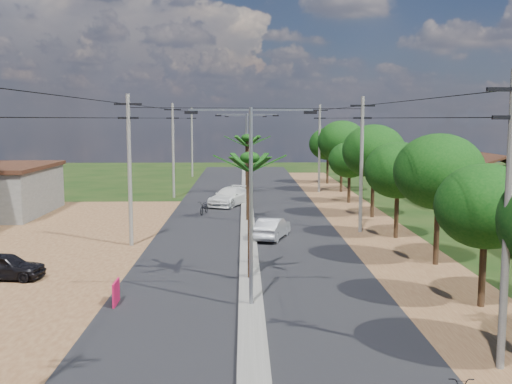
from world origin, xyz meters
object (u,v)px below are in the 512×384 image
at_px(car_silver_mid, 272,229).
at_px(car_parked_dark, 5,267).
at_px(car_white_far, 230,197).
at_px(roadside_sign, 116,293).

relative_size(car_silver_mid, car_parked_dark, 1.11).
distance_m(car_white_far, car_parked_dark, 25.88).
relative_size(car_silver_mid, car_white_far, 0.76).
xyz_separation_m(car_silver_mid, roadside_sign, (-7.00, -13.25, -0.17)).
bearing_deg(roadside_sign, car_silver_mid, 61.32).
bearing_deg(roadside_sign, car_white_far, 80.99).
xyz_separation_m(car_white_far, car_parked_dark, (-10.05, -23.85, -0.15)).
distance_m(car_silver_mid, roadside_sign, 14.99).
height_order(car_silver_mid, car_parked_dark, car_silver_mid).
bearing_deg(car_white_far, car_silver_mid, -53.99).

